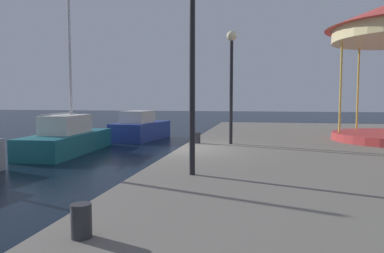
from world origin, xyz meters
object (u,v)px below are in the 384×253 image
lamp_post_mid_promenade (231,66)px  bollard_center (81,221)px  motorboat_blue (140,128)px  bollard_north (197,138)px  lamp_post_near_edge (192,29)px  sailboat_teal (68,138)px

lamp_post_mid_promenade → bollard_center: 9.47m
motorboat_blue → lamp_post_mid_promenade: lamp_post_mid_promenade is taller
motorboat_blue → bollard_center: bearing=-73.2°
bollard_north → bollard_center: (0.23, -9.02, 0.00)m
bollard_north → bollard_center: same height
bollard_north → lamp_post_near_edge: bearing=-81.1°
sailboat_teal → lamp_post_mid_promenade: 8.20m
lamp_post_near_edge → lamp_post_mid_promenade: 5.43m
lamp_post_near_edge → lamp_post_mid_promenade: size_ratio=1.13×
lamp_post_mid_promenade → bollard_center: bearing=-96.3°
bollard_north → bollard_center: 9.02m
lamp_post_near_edge → motorboat_blue: bearing=113.6°
lamp_post_mid_promenade → bollard_north: lamp_post_mid_promenade is taller
sailboat_teal → lamp_post_near_edge: size_ratio=1.54×
sailboat_teal → bollard_center: bearing=-59.2°
bollard_north → bollard_center: size_ratio=1.00×
sailboat_teal → motorboat_blue: bearing=75.3°
lamp_post_mid_promenade → bollard_center: size_ratio=10.03×
sailboat_teal → bollard_north: sailboat_teal is taller
lamp_post_mid_promenade → bollard_north: size_ratio=10.03×
sailboat_teal → bollard_center: 12.62m
bollard_north → bollard_center: bearing=-88.6°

